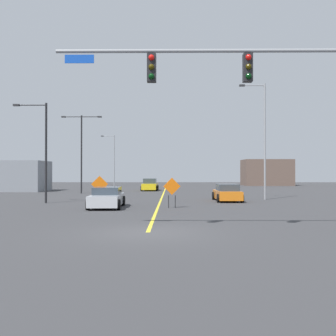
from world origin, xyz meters
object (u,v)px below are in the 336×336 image
at_px(car_orange_distant, 227,193).
at_px(traffic_signal_assembly, 250,88).
at_px(street_lamp_far_right, 43,147).
at_px(construction_sign_median_far, 100,185).
at_px(street_lamp_mid_left, 263,136).
at_px(construction_sign_median_near, 172,189).
at_px(car_yellow_mid, 150,185).
at_px(street_lamp_near_left, 113,158).
at_px(street_lamp_mid_right, 81,147).
at_px(car_silver_near, 107,198).

bearing_deg(car_orange_distant, traffic_signal_assembly, -95.11).
xyz_separation_m(street_lamp_far_right, car_orange_distant, (13.74, 2.13, -3.50)).
xyz_separation_m(street_lamp_far_right, construction_sign_median_far, (3.88, 1.43, -2.88)).
relative_size(construction_sign_median_far, car_orange_distant, 0.45).
relative_size(street_lamp_mid_left, street_lamp_far_right, 1.31).
bearing_deg(construction_sign_median_near, car_yellow_mid, 96.64).
bearing_deg(construction_sign_median_far, construction_sign_median_near, -43.31).
bearing_deg(street_lamp_near_left, street_lamp_mid_right, -89.87).
xyz_separation_m(street_lamp_far_right, car_yellow_mid, (6.71, 19.48, -3.44)).
bearing_deg(street_lamp_mid_left, street_lamp_far_right, -167.39).
xyz_separation_m(construction_sign_median_far, car_orange_distant, (9.87, 0.69, -0.62)).
height_order(construction_sign_median_far, car_silver_near, construction_sign_median_far).
height_order(street_lamp_far_right, construction_sign_median_near, street_lamp_far_right).
bearing_deg(street_lamp_mid_left, construction_sign_median_near, -134.76).
bearing_deg(car_silver_near, street_lamp_far_right, 146.62).
relative_size(street_lamp_mid_left, construction_sign_median_near, 5.02).
distance_m(traffic_signal_assembly, construction_sign_median_near, 11.14).
bearing_deg(car_silver_near, car_orange_distant, 33.45).
height_order(traffic_signal_assembly, street_lamp_near_left, street_lamp_near_left).
relative_size(street_lamp_far_right, construction_sign_median_far, 3.70).
relative_size(street_lamp_near_left, construction_sign_median_near, 4.40).
bearing_deg(car_yellow_mid, construction_sign_median_far, -98.94).
bearing_deg(traffic_signal_assembly, car_silver_near, 124.60).
height_order(street_lamp_near_left, car_orange_distant, street_lamp_near_left).
bearing_deg(traffic_signal_assembly, construction_sign_median_far, 119.17).
bearing_deg(car_orange_distant, street_lamp_near_left, 112.71).
bearing_deg(street_lamp_far_right, construction_sign_median_near, -21.93).
relative_size(car_yellow_mid, car_orange_distant, 0.97).
bearing_deg(car_silver_near, street_lamp_near_left, 98.09).
height_order(street_lamp_near_left, car_yellow_mid, street_lamp_near_left).
xyz_separation_m(traffic_signal_assembly, construction_sign_median_near, (-2.90, 9.91, -4.18)).
distance_m(traffic_signal_assembly, street_lamp_mid_right, 29.54).
bearing_deg(street_lamp_mid_right, street_lamp_near_left, 90.13).
distance_m(street_lamp_far_right, street_lamp_mid_right, 13.06).
height_order(traffic_signal_assembly, construction_sign_median_far, traffic_signal_assembly).
distance_m(street_lamp_mid_right, construction_sign_median_far, 12.86).
bearing_deg(street_lamp_mid_left, street_lamp_near_left, 118.40).
relative_size(street_lamp_near_left, street_lamp_mid_right, 1.01).
xyz_separation_m(street_lamp_mid_right, construction_sign_median_far, (4.12, -11.60, -3.73)).
distance_m(construction_sign_median_near, car_silver_near, 4.21).
bearing_deg(traffic_signal_assembly, street_lamp_mid_right, 115.18).
xyz_separation_m(traffic_signal_assembly, construction_sign_median_far, (-8.45, 15.14, -4.16)).
xyz_separation_m(street_lamp_mid_right, car_orange_distant, (13.99, -10.90, -4.35)).
bearing_deg(street_lamp_far_right, construction_sign_median_far, 20.30).
distance_m(traffic_signal_assembly, street_lamp_mid_left, 18.10).
relative_size(traffic_signal_assembly, street_lamp_far_right, 1.49).
height_order(street_lamp_mid_left, construction_sign_median_near, street_lamp_mid_left).
distance_m(traffic_signal_assembly, car_orange_distant, 16.59).
distance_m(street_lamp_near_left, car_orange_distant, 36.59).
height_order(street_lamp_mid_left, street_lamp_mid_right, street_lamp_mid_left).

